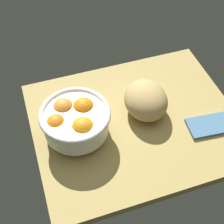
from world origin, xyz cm
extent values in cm
cube|color=#A38C4E|center=(0.00, 0.00, -1.50)|extent=(65.90, 54.45, 3.00)
cylinder|color=white|center=(19.27, -0.64, 1.32)|extent=(10.13, 10.13, 2.63)
cylinder|color=white|center=(19.27, -0.64, 6.26)|extent=(19.68, 19.68, 7.25)
torus|color=white|center=(19.27, -0.64, 9.88)|extent=(21.28, 21.28, 1.60)
sphere|color=orange|center=(16.01, -3.19, 7.91)|extent=(7.36, 7.36, 7.36)
sphere|color=orange|center=(25.18, -0.30, 7.78)|extent=(6.62, 6.62, 6.62)
sphere|color=orange|center=(18.16, 4.02, 7.90)|extent=(7.35, 7.35, 7.35)
sphere|color=orange|center=(21.83, -5.03, 7.88)|extent=(7.18, 7.18, 7.18)
ellipsoid|color=tan|center=(-4.38, -2.95, 5.15)|extent=(14.39, 16.72, 10.30)
cube|color=teal|center=(-21.71, 9.74, 0.56)|extent=(14.96, 9.20, 1.11)
camera|label=1|loc=(28.29, 61.25, 84.34)|focal=53.16mm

